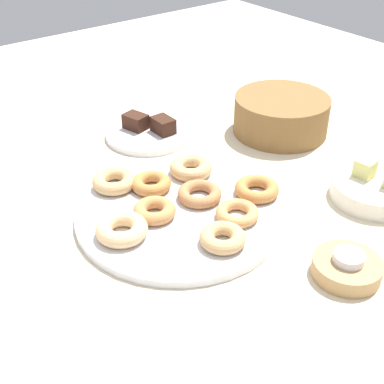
% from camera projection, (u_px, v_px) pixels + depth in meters
% --- Properties ---
extents(ground_plane, '(2.40, 2.40, 0.00)m').
position_uv_depth(ground_plane, '(180.00, 217.00, 1.02)').
color(ground_plane, beige).
extents(donut_plate, '(0.40, 0.40, 0.01)m').
position_uv_depth(donut_plate, '(180.00, 214.00, 1.01)').
color(donut_plate, silver).
rests_on(donut_plate, ground_plane).
extents(donut_0, '(0.13, 0.13, 0.03)m').
position_uv_depth(donut_0, '(191.00, 168.00, 1.11)').
color(donut_0, tan).
rests_on(donut_0, donut_plate).
extents(donut_1, '(0.09, 0.09, 0.03)m').
position_uv_depth(donut_1, '(154.00, 211.00, 0.99)').
color(donut_1, '#C6844C').
rests_on(donut_1, donut_plate).
extents(donut_2, '(0.11, 0.11, 0.02)m').
position_uv_depth(donut_2, '(237.00, 213.00, 0.98)').
color(donut_2, tan).
rests_on(donut_2, donut_plate).
extents(donut_3, '(0.12, 0.12, 0.02)m').
position_uv_depth(donut_3, '(200.00, 194.00, 1.04)').
color(donut_3, '#B27547').
rests_on(donut_3, donut_plate).
extents(donut_4, '(0.11, 0.11, 0.03)m').
position_uv_depth(donut_4, '(221.00, 238.00, 0.92)').
color(donut_4, tan).
rests_on(donut_4, donut_plate).
extents(donut_5, '(0.12, 0.12, 0.03)m').
position_uv_depth(donut_5, '(121.00, 229.00, 0.94)').
color(donut_5, '#EABC84').
rests_on(donut_5, donut_plate).
extents(donut_6, '(0.11, 0.11, 0.03)m').
position_uv_depth(donut_6, '(151.00, 184.00, 1.07)').
color(donut_6, '#BC7A3D').
rests_on(donut_6, donut_plate).
extents(donut_7, '(0.11, 0.11, 0.03)m').
position_uv_depth(donut_7, '(257.00, 189.00, 1.05)').
color(donut_7, '#BC7A3D').
rests_on(donut_7, donut_plate).
extents(donut_8, '(0.12, 0.12, 0.03)m').
position_uv_depth(donut_8, '(114.00, 181.00, 1.07)').
color(donut_8, tan).
rests_on(donut_8, donut_plate).
extents(cake_plate, '(0.21, 0.21, 0.01)m').
position_uv_depth(cake_plate, '(149.00, 134.00, 1.29)').
color(cake_plate, silver).
rests_on(cake_plate, ground_plane).
extents(brownie_near, '(0.06, 0.05, 0.04)m').
position_uv_depth(brownie_near, '(136.00, 121.00, 1.29)').
color(brownie_near, '#381E14').
rests_on(brownie_near, cake_plate).
extents(brownie_far, '(0.06, 0.04, 0.04)m').
position_uv_depth(brownie_far, '(163.00, 125.00, 1.27)').
color(brownie_far, '#381E14').
rests_on(brownie_far, cake_plate).
extents(candle_holder, '(0.11, 0.11, 0.03)m').
position_uv_depth(candle_holder, '(347.00, 268.00, 0.87)').
color(candle_holder, tan).
rests_on(candle_holder, ground_plane).
extents(tealight, '(0.05, 0.05, 0.01)m').
position_uv_depth(tealight, '(349.00, 258.00, 0.86)').
color(tealight, silver).
rests_on(tealight, candle_holder).
extents(basket, '(0.30, 0.30, 0.09)m').
position_uv_depth(basket, '(281.00, 115.00, 1.29)').
color(basket, brown).
rests_on(basket, ground_plane).
extents(fruit_bowl, '(0.17, 0.17, 0.04)m').
position_uv_depth(fruit_bowl, '(374.00, 190.00, 1.06)').
color(fruit_bowl, silver).
rests_on(fruit_bowl, ground_plane).
extents(melon_chunk_left, '(0.04, 0.04, 0.04)m').
position_uv_depth(melon_chunk_left, '(365.00, 168.00, 1.06)').
color(melon_chunk_left, '#DBD67A').
rests_on(melon_chunk_left, fruit_bowl).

